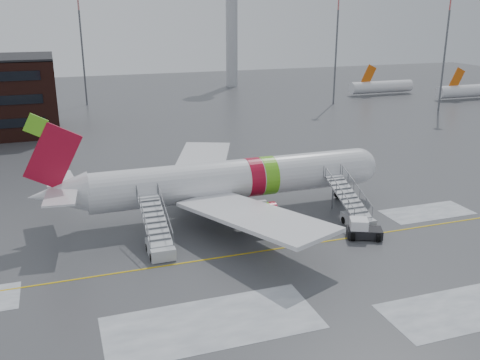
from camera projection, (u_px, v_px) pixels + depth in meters
name	position (u px, v px, depth m)	size (l,w,h in m)	color
ground	(247.00, 248.00, 45.64)	(260.00, 260.00, 0.00)	#494C4F
airliner	(224.00, 181.00, 52.36)	(35.03, 32.97, 11.18)	white
airstair_fwd	(354.00, 213.00, 50.57)	(2.05, 7.70, 3.48)	#ACAEB3
airstair_aft	(158.00, 239.00, 44.75)	(2.05, 7.70, 3.48)	silver
pushback_tug	(362.00, 230.00, 47.50)	(3.46, 3.13, 1.75)	black
control_tower	(232.00, 12.00, 134.69)	(6.40, 6.40, 30.00)	#B2B5BA
light_mast_far_ne	(337.00, 37.00, 110.24)	(1.20, 1.20, 24.25)	#595B60
light_mast_far_n	(81.00, 38.00, 109.07)	(1.20, 1.20, 24.25)	#595B60
light_mast_far_e	(446.00, 39.00, 102.63)	(1.20, 1.20, 24.25)	#595B60
distant_aircraft	(408.00, 98.00, 122.66)	(35.00, 18.00, 8.00)	#D8590C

